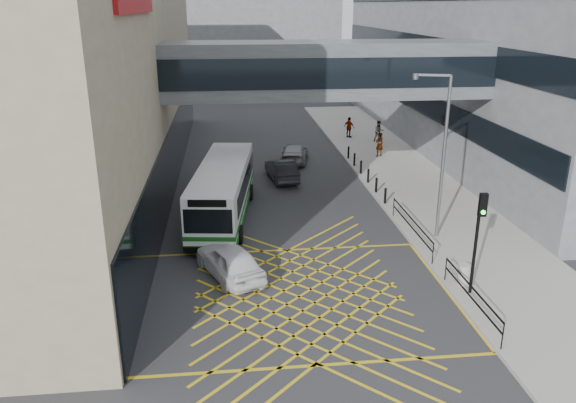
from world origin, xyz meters
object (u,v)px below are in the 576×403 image
object	(u,v)px
car_white	(230,261)
traffic_light	(479,229)
car_silver	(295,152)
pedestrian_b	(379,131)
street_lamp	(440,148)
litter_bin	(464,274)
pedestrian_c	(349,127)
pedestrian_a	(379,144)
car_dark	(282,170)
bus	(223,190)

from	to	relation	value
car_white	traffic_light	size ratio (longest dim) A/B	1.09
car_silver	pedestrian_b	xyz separation A→B (m)	(7.61, 4.86, 0.33)
street_lamp	litter_bin	xyz separation A→B (m)	(-0.53, -5.00, -4.03)
car_white	litter_bin	world-z (taller)	car_white
street_lamp	pedestrian_c	size ratio (longest dim) A/B	4.52
street_lamp	pedestrian_c	xyz separation A→B (m)	(0.48, 21.77, -3.59)
pedestrian_a	pedestrian_b	distance (m)	4.75
car_silver	street_lamp	distance (m)	16.34
litter_bin	car_dark	bearing A→B (deg)	110.64
car_silver	pedestrian_a	distance (m)	6.43
street_lamp	traffic_light	bearing A→B (deg)	-79.30
car_silver	traffic_light	distance (m)	21.47
pedestrian_c	bus	bearing A→B (deg)	103.79
car_silver	pedestrian_a	size ratio (longest dim) A/B	2.49
car_white	litter_bin	size ratio (longest dim) A/B	5.37
bus	street_lamp	bearing A→B (deg)	-14.59
bus	traffic_light	xyz separation A→B (m)	(9.64, -9.91, 1.32)
car_white	pedestrian_c	size ratio (longest dim) A/B	2.65
car_dark	traffic_light	world-z (taller)	traffic_light
car_dark	traffic_light	size ratio (longest dim) A/B	1.05
bus	pedestrian_c	bearing A→B (deg)	66.12
car_dark	pedestrian_b	xyz separation A→B (m)	(9.00, 9.30, 0.33)
street_lamp	pedestrian_a	xyz separation A→B (m)	(1.40, 15.31, -3.56)
pedestrian_a	car_dark	bearing A→B (deg)	8.60
bus	car_dark	bearing A→B (deg)	67.14
car_dark	pedestrian_a	size ratio (longest dim) A/B	2.48
car_dark	pedestrian_b	bearing A→B (deg)	-141.81
pedestrian_a	pedestrian_c	size ratio (longest dim) A/B	1.03
pedestrian_a	pedestrian_c	xyz separation A→B (m)	(-0.91, 6.45, -0.03)
pedestrian_a	litter_bin	bearing A→B (deg)	62.09
car_white	pedestrian_a	size ratio (longest dim) A/B	2.56
bus	pedestrian_a	xyz separation A→B (m)	(11.58, 11.24, -0.52)
pedestrian_c	litter_bin	bearing A→B (deg)	132.73
car_white	pedestrian_a	bearing A→B (deg)	-145.93
car_white	car_silver	world-z (taller)	car_white
car_white	traffic_light	world-z (taller)	traffic_light
car_white	litter_bin	xyz separation A→B (m)	(9.43, -2.04, -0.14)
street_lamp	pedestrian_b	size ratio (longest dim) A/B	4.52
car_silver	street_lamp	xyz separation A→B (m)	(5.02, -15.05, 3.92)
car_white	pedestrian_b	bearing A→B (deg)	-142.83
litter_bin	pedestrian_c	bearing A→B (deg)	87.84
car_white	pedestrian_c	xyz separation A→B (m)	(10.44, 24.73, 0.30)
pedestrian_b	pedestrian_a	bearing A→B (deg)	-106.15
car_silver	pedestrian_c	size ratio (longest dim) A/B	2.57
car_silver	pedestrian_b	size ratio (longest dim) A/B	2.57
traffic_light	car_white	bearing A→B (deg)	166.00
litter_bin	pedestrian_c	distance (m)	26.79
pedestrian_b	street_lamp	bearing A→B (deg)	-98.97
traffic_light	litter_bin	size ratio (longest dim) A/B	4.94
car_dark	traffic_light	distance (m)	17.59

